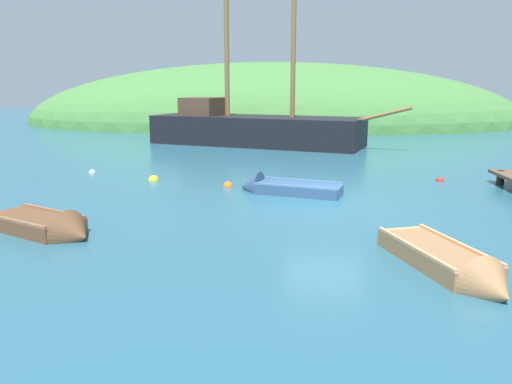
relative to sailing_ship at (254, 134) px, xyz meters
name	(u,v)px	position (x,y,z in m)	size (l,w,h in m)	color
ground_plane	(325,204)	(3.37, -15.34, -0.67)	(120.00, 120.00, 0.00)	#285B70
shore_hill	(271,124)	(0.48, 16.87, -0.67)	(46.61, 22.85, 11.38)	#477F3D
sailing_ship	(254,134)	(0.00, 0.00, 0.00)	(15.45, 7.82, 13.14)	black
rowboat_outer_left	(48,229)	(-3.80, -19.01, -0.55)	(3.43, 2.57, 1.17)	brown
rowboat_outer_right	(451,267)	(5.45, -21.05, -0.54)	(2.16, 3.72, 1.07)	#9E7047
rowboat_near_dock	(282,189)	(1.97, -13.79, -0.56)	(3.75, 2.17, 1.14)	#335175
buoy_orange	(228,186)	(-0.02, -12.87, -0.67)	(0.37, 0.37, 0.37)	orange
buoy_red	(440,181)	(8.06, -11.27, -0.67)	(0.31, 0.31, 0.31)	red
buoy_yellow	(154,180)	(-3.06, -11.91, -0.67)	(0.41, 0.41, 0.41)	yellow
buoy_white	(92,173)	(-6.13, -10.39, -0.67)	(0.28, 0.28, 0.28)	white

